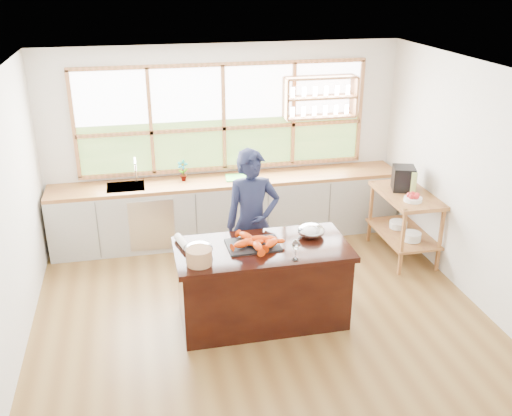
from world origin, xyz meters
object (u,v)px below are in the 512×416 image
object	(u,v)px
cook	(252,223)
wicker_basket	(199,257)
island	(262,284)
espresso_machine	(403,178)

from	to	relation	value
cook	wicker_basket	world-z (taller)	cook
cook	wicker_basket	xyz separation A→B (m)	(-0.73, -0.90, 0.10)
island	wicker_basket	size ratio (longest dim) A/B	7.14
wicker_basket	island	bearing A→B (deg)	18.52
cook	island	bearing A→B (deg)	-93.36
cook	espresso_machine	distance (m)	2.24
island	wicker_basket	xyz separation A→B (m)	(-0.70, -0.23, 0.53)
island	cook	xyz separation A→B (m)	(0.03, 0.66, 0.43)
island	espresso_machine	xyz separation A→B (m)	(2.19, 1.24, 0.60)
cook	wicker_basket	distance (m)	1.16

